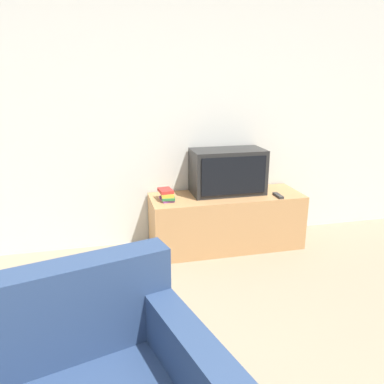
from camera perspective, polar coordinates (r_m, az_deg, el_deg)
name	(u,v)px	position (r m, az deg, el deg)	size (l,w,h in m)	color
wall_back	(146,120)	(3.81, -7.01, 10.84)	(9.00, 0.06, 2.60)	silver
tv_stand	(226,221)	(3.91, 5.20, -4.39)	(1.55, 0.55, 0.56)	tan
television	(228,171)	(3.83, 5.45, 3.14)	(0.73, 0.40, 0.45)	black
book_stack	(167,195)	(3.64, -3.86, -0.40)	(0.16, 0.23, 0.11)	#7A3884
remote_on_stand	(278,196)	(3.84, 12.99, -0.52)	(0.05, 0.17, 0.02)	#2D2D2D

